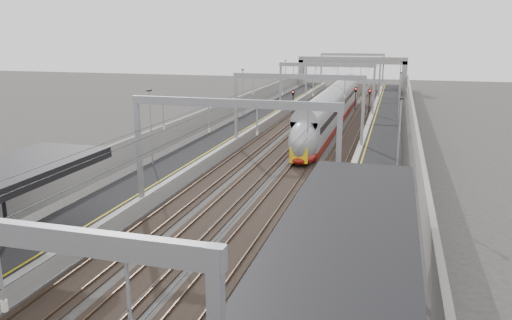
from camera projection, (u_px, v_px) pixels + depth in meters
The scene contains 11 objects.
platform_left at pixel (230, 136), 54.49m from camera, with size 4.00×120.00×1.00m, color black.
platform_right at pixel (380, 145), 50.29m from camera, with size 4.00×120.00×1.00m, color black.
tracks at pixel (302, 144), 52.50m from camera, with size 11.40×140.00×0.20m.
overhead_line at pixel (314, 81), 57.19m from camera, with size 13.00×140.00×6.60m.
overbridge at pixel (352, 65), 102.57m from camera, with size 22.00×2.20×6.90m.
wall_left at pixel (202, 125), 55.07m from camera, with size 0.30×120.00×3.20m, color gray.
wall_right at pixel (414, 136), 49.18m from camera, with size 0.30×120.00×3.20m, color gray.
train at pixel (331, 112), 62.28m from camera, with size 2.50×45.50×3.96m.
signal_green at pixel (293, 98), 72.37m from camera, with size 0.32×0.32×3.48m.
signal_red_near at pixel (356, 94), 76.35m from camera, with size 0.32×0.32×3.48m.
signal_red_far at pixel (370, 96), 74.05m from camera, with size 0.32×0.32×3.48m.
Camera 1 is at (9.24, -5.71, 11.24)m, focal length 35.00 mm.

